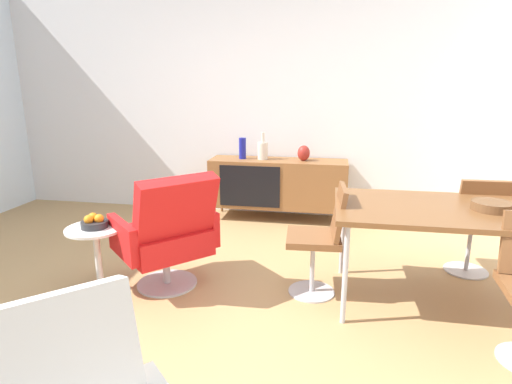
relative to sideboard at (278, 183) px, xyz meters
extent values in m
plane|color=tan|center=(-0.32, -2.30, -0.44)|extent=(8.32, 8.32, 0.00)
cube|color=white|center=(-0.32, 0.30, 0.96)|extent=(6.80, 0.12, 2.80)
cube|color=brown|center=(0.00, 0.00, 0.00)|extent=(1.60, 0.44, 0.56)
cube|color=black|center=(-0.30, -0.22, 0.00)|extent=(0.70, 0.01, 0.48)
cylinder|color=brown|center=(-0.74, -0.17, -0.36)|extent=(0.03, 0.03, 0.16)
cylinder|color=brown|center=(0.74, -0.17, -0.36)|extent=(0.03, 0.03, 0.16)
cylinder|color=brown|center=(-0.74, 0.17, -0.36)|extent=(0.03, 0.03, 0.16)
cylinder|color=brown|center=(0.74, 0.17, -0.36)|extent=(0.03, 0.03, 0.16)
cylinder|color=beige|center=(-0.18, 0.00, 0.38)|extent=(0.12, 0.12, 0.20)
cylinder|color=beige|center=(-0.18, 0.00, 0.54)|extent=(0.04, 0.04, 0.12)
ellipsoid|color=maroon|center=(0.29, 0.00, 0.37)|extent=(0.14, 0.14, 0.18)
cylinder|color=navy|center=(-0.42, 0.00, 0.40)|extent=(0.08, 0.08, 0.25)
cube|color=brown|center=(1.45, -1.78, 0.28)|extent=(1.60, 0.90, 0.04)
cylinder|color=#B7B7BC|center=(0.73, -2.17, -0.09)|extent=(0.04, 0.04, 0.70)
cylinder|color=#B7B7BC|center=(0.73, -1.39, -0.09)|extent=(0.04, 0.04, 0.70)
cylinder|color=brown|center=(1.70, -1.79, 0.33)|extent=(0.26, 0.26, 0.06)
cube|color=brown|center=(0.50, -1.78, 0.01)|extent=(0.42, 0.42, 0.05)
cube|color=brown|center=(0.68, -1.76, 0.23)|extent=(0.11, 0.38, 0.38)
cylinder|color=#B7B7BC|center=(0.50, -1.78, -0.23)|extent=(0.04, 0.04, 0.42)
cylinder|color=#B7B7BC|center=(0.50, -1.78, -0.43)|extent=(0.36, 0.36, 0.01)
cube|color=brown|center=(1.80, -1.16, 0.01)|extent=(0.41, 0.41, 0.05)
cube|color=brown|center=(1.81, -1.34, 0.23)|extent=(0.38, 0.10, 0.38)
cylinder|color=#B7B7BC|center=(1.80, -1.16, -0.23)|extent=(0.04, 0.04, 0.42)
cylinder|color=#B7B7BC|center=(1.80, -1.16, -0.43)|extent=(0.36, 0.36, 0.01)
cube|color=red|center=(-0.66, -1.85, -0.06)|extent=(0.82, 0.82, 0.20)
cube|color=red|center=(-0.49, -2.02, 0.25)|extent=(0.61, 0.62, 0.51)
cube|color=red|center=(-0.43, -1.61, 0.02)|extent=(0.40, 0.39, 0.28)
cube|color=red|center=(-0.89, -2.09, 0.02)|extent=(0.40, 0.39, 0.28)
cylinder|color=#B7B7BC|center=(-0.66, -1.85, -0.30)|extent=(0.06, 0.06, 0.28)
cylinder|color=#B7B7BC|center=(-0.66, -1.85, -0.43)|extent=(0.48, 0.48, 0.02)
cube|color=silver|center=(-0.25, -3.80, 0.25)|extent=(0.61, 0.61, 0.51)
cylinder|color=white|center=(-1.14, -2.03, 0.07)|extent=(0.44, 0.44, 0.02)
cylinder|color=white|center=(-1.14, -2.03, -0.19)|extent=(0.05, 0.05, 0.50)
cone|color=white|center=(-1.14, -2.03, -0.43)|extent=(0.32, 0.32, 0.02)
cylinder|color=#262628|center=(-1.14, -2.03, 0.11)|extent=(0.20, 0.20, 0.05)
sphere|color=orange|center=(-1.10, -2.03, 0.15)|extent=(0.07, 0.07, 0.07)
sphere|color=orange|center=(-1.16, -2.00, 0.15)|extent=(0.07, 0.07, 0.07)
sphere|color=orange|center=(-1.16, -2.06, 0.15)|extent=(0.07, 0.07, 0.07)
camera|label=1|loc=(0.60, -4.75, 1.13)|focal=29.14mm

